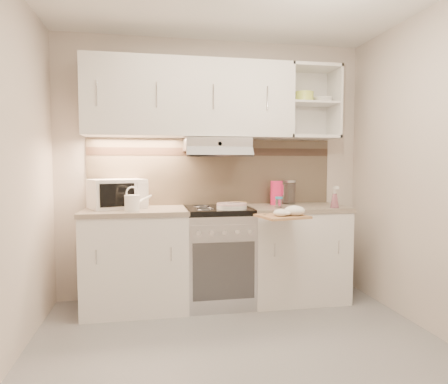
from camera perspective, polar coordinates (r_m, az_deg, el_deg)
The scene contains 17 objects.
ground at distance 2.89m, azimuth 3.14°, elevation -22.70°, with size 3.00×3.00×0.00m, color gray.
room_shell at distance 2.96m, azimuth 1.61°, elevation 10.37°, with size 3.04×2.84×2.52m.
base_cabinet_left at distance 3.71m, azimuth -12.48°, elevation -9.62°, with size 0.90×0.60×0.86m, color white.
worktop_left at distance 3.63m, azimuth -12.59°, elevation -2.70°, with size 0.92×0.62×0.04m, color gray.
base_cabinet_right at distance 3.95m, azimuth 10.08°, elevation -8.75°, with size 0.90×0.60×0.86m, color white.
worktop_right at distance 3.88m, azimuth 10.16°, elevation -2.25°, with size 0.92×0.62×0.04m, color gray.
electric_range at distance 3.76m, azimuth -0.83°, elevation -9.04°, with size 0.60×0.60×0.90m.
microwave at distance 3.75m, azimuth -15.06°, elevation -0.23°, with size 0.56×0.49×0.26m.
watering_can at distance 3.47m, azimuth -12.86°, elevation -1.43°, with size 0.24×0.16×0.21m.
plate_stack at distance 3.56m, azimuth 1.11°, elevation -2.01°, with size 0.27×0.27×0.06m.
bread_loaf at distance 3.71m, azimuth 1.91°, elevation -1.81°, with size 0.18×0.18×0.04m, color #AA8A48.
pink_pitcher at distance 3.95m, azimuth 7.52°, elevation -0.10°, with size 0.13×0.12×0.24m.
glass_jar at distance 4.05m, azimuth 9.32°, elevation 0.01°, with size 0.13×0.13×0.24m.
spice_jar at distance 3.72m, azimuth 7.84°, elevation -1.40°, with size 0.07×0.07×0.10m.
spray_bottle at distance 3.78m, azimuth 15.54°, elevation -0.94°, with size 0.08×0.08×0.21m.
cutting_board at distance 3.32m, azimuth 8.31°, elevation -3.46°, with size 0.37×0.33×0.02m, color tan.
dish_towel at distance 3.33m, azimuth 8.45°, elevation -2.58°, with size 0.29×0.25×0.08m, color silver, non-canonical shape.
Camera 1 is at (-0.61, -2.51, 1.30)m, focal length 32.00 mm.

